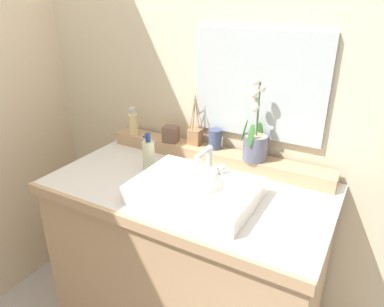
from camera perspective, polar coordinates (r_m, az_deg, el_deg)
name	(u,v)px	position (r m, az deg, el deg)	size (l,w,h in m)	color
wall_back	(234,54)	(1.72, 6.71, 15.61)	(2.88, 0.20, 2.65)	beige
vanity_cabinet	(189,262)	(1.75, -0.55, -17.09)	(1.18, 0.65, 0.85)	tan
back_ledge	(215,156)	(1.69, 3.68, -0.33)	(1.11, 0.11, 0.06)	tan
sink_basin	(194,191)	(1.38, 0.37, -6.10)	(0.47, 0.34, 0.27)	white
soap_bar	(179,163)	(1.49, -2.05, -1.60)	(0.07, 0.04, 0.02)	beige
potted_plant	(255,141)	(1.57, 10.13, 1.93)	(0.12, 0.12, 0.36)	slate
soap_dispenser	(133,123)	(1.87, -9.40, 4.78)	(0.05, 0.05, 0.15)	#DAC286
tumbler_cup	(215,139)	(1.68, 3.72, 2.33)	(0.06, 0.06, 0.09)	#3B486D
reed_diffuser	(195,136)	(1.73, 0.53, 2.90)	(0.08, 0.11, 0.25)	#9B7049
trinket_box	(171,134)	(1.76, -3.43, 3.11)	(0.07, 0.06, 0.08)	brown
lotion_bottle	(149,155)	(1.61, -6.96, -0.16)	(0.06, 0.06, 0.17)	beige
mirror	(258,86)	(1.58, 10.58, 10.64)	(0.59, 0.02, 0.46)	silver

